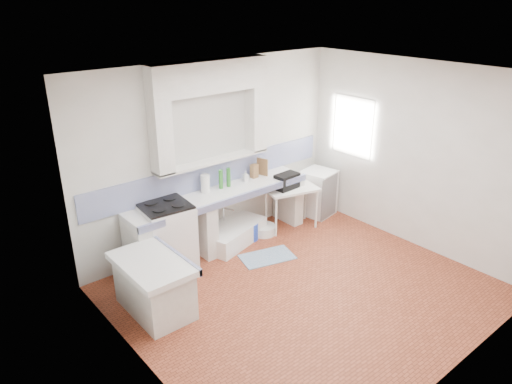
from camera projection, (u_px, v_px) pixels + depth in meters
floor at (304, 291)px, 6.33m from camera, size 4.50×4.50×0.00m
ceiling at (314, 76)px, 5.25m from camera, size 4.50×4.50×0.00m
wall_back at (213, 154)px, 7.20m from camera, size 4.50×0.00×4.50m
wall_front at (467, 259)px, 4.37m from camera, size 4.50×0.00×4.50m
wall_left at (140, 254)px, 4.45m from camera, size 0.00×4.50×4.50m
wall_right at (415, 156)px, 7.12m from camera, size 0.00×4.50×4.50m
alcove_mass at (210, 77)px, 6.60m from camera, size 1.90×0.25×0.45m
window_frame at (359, 125)px, 8.00m from camera, size 0.35×0.86×1.06m
lace_valance at (356, 104)px, 7.76m from camera, size 0.01×0.84×0.24m
counter_slab at (221, 195)px, 7.14m from camera, size 3.00×0.60×0.08m
counter_lip at (232, 200)px, 6.94m from camera, size 3.00×0.04×0.10m
counter_pier_left at (138, 251)px, 6.48m from camera, size 0.20×0.55×0.82m
counter_pier_mid at (203, 228)px, 7.10m from camera, size 0.20×0.55×0.82m
counter_pier_right at (288, 198)px, 8.14m from camera, size 0.20×0.55×0.82m
peninsula_top at (152, 264)px, 5.70m from camera, size 0.70×1.10×0.08m
peninsula_base at (155, 289)px, 5.84m from camera, size 0.60×1.00×0.62m
peninsula_lip at (176, 255)px, 5.90m from camera, size 0.04×1.10×0.10m
backsplash at (215, 173)px, 7.31m from camera, size 4.27×0.03×0.40m
stove at (167, 237)px, 6.74m from camera, size 0.72×0.70×0.94m
sink at (232, 234)px, 7.53m from camera, size 1.22×0.88×0.26m
side_table at (291, 208)px, 7.92m from camera, size 0.94×0.68×0.04m
fridge at (318, 193)px, 8.40m from camera, size 0.61×0.61×0.80m
bucket_red at (219, 243)px, 7.24m from camera, size 0.37×0.37×0.29m
bucket_orange at (234, 236)px, 7.50m from camera, size 0.31×0.31×0.23m
bucket_blue at (249, 231)px, 7.62m from camera, size 0.33×0.33×0.29m
basin_white at (264, 230)px, 7.80m from camera, size 0.44×0.44×0.15m
water_bottle_a at (217, 234)px, 7.52m from camera, size 0.08×0.08×0.28m
water_bottle_b at (227, 230)px, 7.64m from camera, size 0.10×0.10×0.29m
black_bag at (287, 181)px, 7.73m from camera, size 0.41×0.25×0.25m
green_bottle_a at (221, 179)px, 7.21m from camera, size 0.07×0.07×0.30m
green_bottle_b at (228, 177)px, 7.28m from camera, size 0.08×0.08×0.29m
knife_block at (254, 171)px, 7.65m from camera, size 0.12×0.10×0.22m
cutting_board at (262, 167)px, 7.73m from camera, size 0.07×0.21×0.28m
paper_towel at (205, 183)px, 7.08m from camera, size 0.15×0.15×0.27m
soap_bottle at (245, 176)px, 7.50m from camera, size 0.09×0.09×0.17m
rug at (267, 257)px, 7.13m from camera, size 0.88×0.64×0.01m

